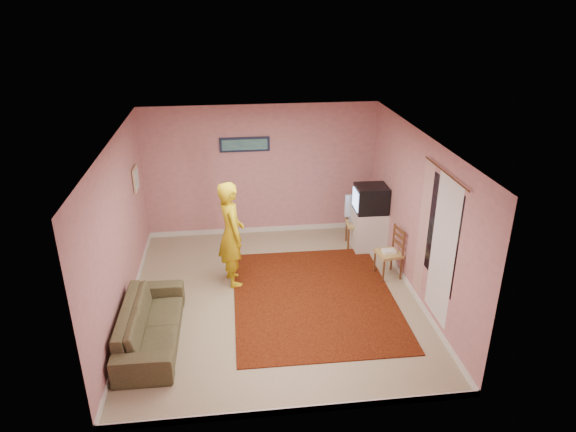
{
  "coord_description": "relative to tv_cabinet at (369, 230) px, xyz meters",
  "views": [
    {
      "loc": [
        -0.63,
        -6.98,
        4.49
      ],
      "look_at": [
        0.3,
        0.6,
        1.15
      ],
      "focal_mm": 32.0,
      "sensor_mm": 36.0,
      "label": 1
    }
  ],
  "objects": [
    {
      "name": "chair_b",
      "position": [
        0.05,
        -1.07,
        0.16
      ],
      "size": [
        0.45,
        0.46,
        0.48
      ],
      "rotation": [
        0.0,
        0.0,
        -1.4
      ],
      "color": "tan",
      "rests_on": "ground"
    },
    {
      "name": "wall_back",
      "position": [
        -1.95,
        0.97,
        0.92
      ],
      "size": [
        4.5,
        0.02,
        2.6
      ],
      "primitive_type": "cube",
      "color": "tan",
      "rests_on": "ground"
    },
    {
      "name": "baseboard_front",
      "position": [
        -1.95,
        -4.02,
        -0.33
      ],
      "size": [
        4.5,
        0.02,
        0.1
      ],
      "primitive_type": "cube",
      "color": "silver",
      "rests_on": "ground"
    },
    {
      "name": "sofa",
      "position": [
        -3.75,
        -2.42,
        -0.1
      ],
      "size": [
        0.79,
        1.96,
        0.57
      ],
      "primitive_type": "imported",
      "rotation": [
        0.0,
        0.0,
        1.56
      ],
      "color": "#4F4E2F",
      "rests_on": "ground"
    },
    {
      "name": "crt_tv",
      "position": [
        -0.01,
        0.0,
        0.63
      ],
      "size": [
        0.6,
        0.53,
        0.5
      ],
      "rotation": [
        0.0,
        0.0,
        -0.02
      ],
      "color": "black",
      "rests_on": "tv_cabinet"
    },
    {
      "name": "dvd_player",
      "position": [
        -0.19,
        0.15,
        0.12
      ],
      "size": [
        0.35,
        0.27,
        0.05
      ],
      "primitive_type": "cube",
      "rotation": [
        0.0,
        0.0,
        -0.13
      ],
      "color": "#ADADB2",
      "rests_on": "chair_a"
    },
    {
      "name": "tv_cabinet",
      "position": [
        0.0,
        0.0,
        0.0
      ],
      "size": [
        0.6,
        0.54,
        0.76
      ],
      "primitive_type": "cube",
      "color": "silver",
      "rests_on": "ground"
    },
    {
      "name": "game_console",
      "position": [
        0.05,
        -1.07,
        0.1
      ],
      "size": [
        0.23,
        0.17,
        0.04
      ],
      "primitive_type": "cube",
      "rotation": [
        0.0,
        0.0,
        0.06
      ],
      "color": "white",
      "rests_on": "chair_b"
    },
    {
      "name": "person",
      "position": [
        -2.58,
        -0.95,
        0.51
      ],
      "size": [
        0.58,
        0.74,
        1.79
      ],
      "primitive_type": "imported",
      "rotation": [
        0.0,
        0.0,
        1.82
      ],
      "color": "gold",
      "rests_on": "ground"
    },
    {
      "name": "wall_left",
      "position": [
        -4.2,
        -1.53,
        0.92
      ],
      "size": [
        0.02,
        5.0,
        2.6
      ],
      "primitive_type": "cube",
      "color": "tan",
      "rests_on": "ground"
    },
    {
      "name": "baseboard_back",
      "position": [
        -1.95,
        0.96,
        -0.33
      ],
      "size": [
        4.5,
        0.02,
        0.1
      ],
      "primitive_type": "cube",
      "color": "silver",
      "rests_on": "ground"
    },
    {
      "name": "baseboard_right",
      "position": [
        0.29,
        -1.53,
        -0.33
      ],
      "size": [
        0.02,
        5.0,
        0.1
      ],
      "primitive_type": "cube",
      "color": "silver",
      "rests_on": "ground"
    },
    {
      "name": "wall_right",
      "position": [
        0.3,
        -1.53,
        0.92
      ],
      "size": [
        0.02,
        5.0,
        2.6
      ],
      "primitive_type": "cube",
      "color": "tan",
      "rests_on": "ground"
    },
    {
      "name": "ceiling",
      "position": [
        -1.95,
        -1.53,
        2.22
      ],
      "size": [
        4.5,
        5.0,
        0.02
      ],
      "primitive_type": "cube",
      "color": "white",
      "rests_on": "wall_back"
    },
    {
      "name": "picture_left",
      "position": [
        -4.17,
        0.07,
        1.17
      ],
      "size": [
        0.04,
        0.38,
        0.42
      ],
      "color": "beige",
      "rests_on": "wall_left"
    },
    {
      "name": "window",
      "position": [
        0.29,
        -2.43,
        1.07
      ],
      "size": [
        0.01,
        1.1,
        1.5
      ],
      "primitive_type": "cube",
      "color": "black",
      "rests_on": "wall_right"
    },
    {
      "name": "blue_throw",
      "position": [
        -0.19,
        0.34,
        0.37
      ],
      "size": [
        0.42,
        0.05,
        0.44
      ],
      "primitive_type": "cube",
      "color": "#95BCF4",
      "rests_on": "chair_a"
    },
    {
      "name": "curtain_floral",
      "position": [
        0.26,
        -1.88,
        0.87
      ],
      "size": [
        0.01,
        0.35,
        2.1
      ],
      "primitive_type": "cube",
      "color": "beige",
      "rests_on": "wall_right"
    },
    {
      "name": "curtain_rod",
      "position": [
        0.25,
        -2.43,
        1.94
      ],
      "size": [
        0.02,
        1.4,
        0.02
      ],
      "primitive_type": "cylinder",
      "rotation": [
        1.57,
        0.0,
        0.0
      ],
      "color": "brown",
      "rests_on": "wall_right"
    },
    {
      "name": "baseboard_left",
      "position": [
        -4.19,
        -1.53,
        -0.33
      ],
      "size": [
        0.02,
        5.0,
        0.1
      ],
      "primitive_type": "cube",
      "color": "silver",
      "rests_on": "ground"
    },
    {
      "name": "area_rug",
      "position": [
        -1.32,
        -1.62,
        -0.37
      ],
      "size": [
        2.56,
        3.19,
        0.02
      ],
      "primitive_type": "cube",
      "rotation": [
        0.0,
        0.0,
        -0.01
      ],
      "color": "#320905",
      "rests_on": "ground"
    },
    {
      "name": "wall_front",
      "position": [
        -1.95,
        -4.03,
        0.92
      ],
      "size": [
        4.5,
        0.02,
        2.6
      ],
      "primitive_type": "cube",
      "color": "tan",
      "rests_on": "ground"
    },
    {
      "name": "curtain_sheer",
      "position": [
        0.28,
        -2.58,
        0.87
      ],
      "size": [
        0.01,
        0.75,
        2.1
      ],
      "primitive_type": "cube",
      "color": "white",
      "rests_on": "wall_right"
    },
    {
      "name": "picture_back",
      "position": [
        -2.25,
        0.94,
        1.47
      ],
      "size": [
        0.95,
        0.04,
        0.28
      ],
      "color": "#121A33",
      "rests_on": "wall_back"
    },
    {
      "name": "chair_a",
      "position": [
        -0.19,
        0.15,
        0.18
      ],
      "size": [
        0.46,
        0.44,
        0.5
      ],
      "rotation": [
        0.0,
        0.0,
        -0.11
      ],
      "color": "tan",
      "rests_on": "ground"
    },
    {
      "name": "ground",
      "position": [
        -1.95,
        -1.53,
        -0.38
      ],
      "size": [
        5.0,
        5.0,
        0.0
      ],
      "primitive_type": "plane",
      "color": "tan",
      "rests_on": "ground"
    }
  ]
}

